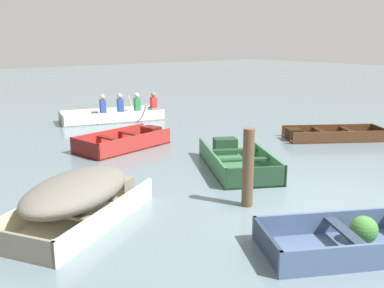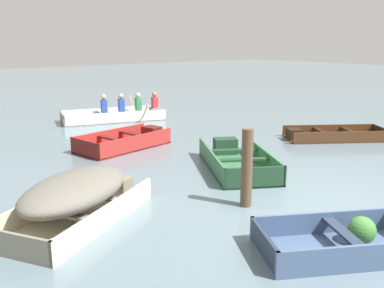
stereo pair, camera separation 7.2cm
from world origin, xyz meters
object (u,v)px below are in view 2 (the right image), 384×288
at_px(skiff_cream_far_moored, 77,194).
at_px(mooring_post, 247,168).
at_px(skiff_red_mid_moored, 127,141).
at_px(skiff_dark_varnish_outer_moored, 331,136).
at_px(rowboat_white_with_crew, 121,114).
at_px(skiff_green_near_moored, 236,160).

distance_m(skiff_cream_far_moored, mooring_post, 2.75).
height_order(skiff_red_mid_moored, mooring_post, mooring_post).
height_order(skiff_cream_far_moored, mooring_post, mooring_post).
height_order(skiff_dark_varnish_outer_moored, mooring_post, mooring_post).
distance_m(skiff_red_mid_moored, skiff_cream_far_moored, 4.67).
relative_size(skiff_cream_far_moored, mooring_post, 2.17).
bearing_deg(mooring_post, skiff_cream_far_moored, 154.15).
bearing_deg(mooring_post, skiff_dark_varnish_outer_moored, 20.57).
bearing_deg(rowboat_white_with_crew, skiff_dark_varnish_outer_moored, -62.86).
bearing_deg(skiff_green_near_moored, mooring_post, -129.60).
height_order(skiff_red_mid_moored, rowboat_white_with_crew, rowboat_white_with_crew).
bearing_deg(mooring_post, skiff_red_mid_moored, 84.31).
xyz_separation_m(rowboat_white_with_crew, mooring_post, (-2.22, -8.29, 0.43)).
bearing_deg(mooring_post, skiff_green_near_moored, 50.40).
bearing_deg(skiff_green_near_moored, skiff_cream_far_moored, -171.80).
bearing_deg(skiff_dark_varnish_outer_moored, rowboat_white_with_crew, 117.14).
distance_m(skiff_cream_far_moored, rowboat_white_with_crew, 8.50).
distance_m(skiff_dark_varnish_outer_moored, rowboat_white_with_crew, 7.02).
xyz_separation_m(skiff_dark_varnish_outer_moored, rowboat_white_with_crew, (-3.20, 6.25, 0.12)).
distance_m(rowboat_white_with_crew, mooring_post, 8.59).
relative_size(skiff_green_near_moored, skiff_dark_varnish_outer_moored, 1.02).
bearing_deg(rowboat_white_with_crew, skiff_cream_far_moored, -123.46).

